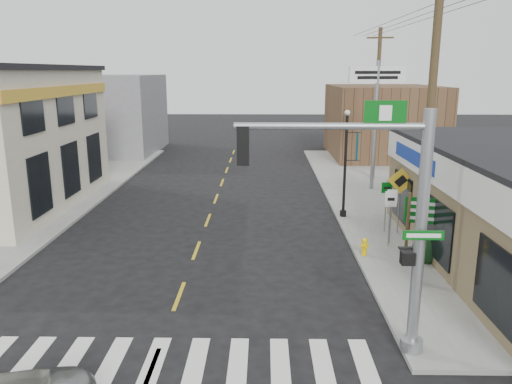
{
  "coord_description": "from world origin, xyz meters",
  "views": [
    {
      "loc": [
        2.6,
        -10.11,
        6.74
      ],
      "look_at": [
        2.33,
        6.07,
        2.8
      ],
      "focal_mm": 35.0,
      "sensor_mm": 36.0,
      "label": 1
    }
  ],
  "objects_px": {
    "fire_hydrant": "(364,246)",
    "lamp_post": "(347,156)",
    "bare_tree": "(479,178)",
    "utility_pole_near": "(429,132)",
    "utility_pole_far": "(376,103)",
    "dance_center_sign": "(377,94)",
    "traffic_signal_pole": "(391,209)",
    "guide_sign": "(426,218)"
  },
  "relations": [
    {
      "from": "fire_hydrant",
      "to": "lamp_post",
      "type": "height_order",
      "value": "lamp_post"
    },
    {
      "from": "fire_hydrant",
      "to": "bare_tree",
      "type": "bearing_deg",
      "value": -34.33
    },
    {
      "from": "utility_pole_near",
      "to": "utility_pole_far",
      "type": "xyz_separation_m",
      "value": [
        2.0,
        16.25,
        -0.17
      ]
    },
    {
      "from": "utility_pole_near",
      "to": "dance_center_sign",
      "type": "bearing_deg",
      "value": 81.2
    },
    {
      "from": "bare_tree",
      "to": "utility_pole_far",
      "type": "xyz_separation_m",
      "value": [
        0.2,
        15.85,
        1.32
      ]
    },
    {
      "from": "dance_center_sign",
      "to": "bare_tree",
      "type": "relative_size",
      "value": 1.68
    },
    {
      "from": "fire_hydrant",
      "to": "utility_pole_near",
      "type": "height_order",
      "value": "utility_pole_near"
    },
    {
      "from": "traffic_signal_pole",
      "to": "dance_center_sign",
      "type": "relative_size",
      "value": 0.84
    },
    {
      "from": "lamp_post",
      "to": "dance_center_sign",
      "type": "distance_m",
      "value": 6.62
    },
    {
      "from": "lamp_post",
      "to": "utility_pole_near",
      "type": "distance_m",
      "value": 7.86
    },
    {
      "from": "dance_center_sign",
      "to": "lamp_post",
      "type": "bearing_deg",
      "value": -128.37
    },
    {
      "from": "guide_sign",
      "to": "fire_hydrant",
      "type": "bearing_deg",
      "value": 176.34
    },
    {
      "from": "bare_tree",
      "to": "utility_pole_far",
      "type": "relative_size",
      "value": 0.47
    },
    {
      "from": "traffic_signal_pole",
      "to": "guide_sign",
      "type": "relative_size",
      "value": 2.34
    },
    {
      "from": "guide_sign",
      "to": "utility_pole_far",
      "type": "xyz_separation_m",
      "value": [
        1.3,
        14.54,
        3.01
      ]
    },
    {
      "from": "utility_pole_near",
      "to": "guide_sign",
      "type": "bearing_deg",
      "value": 64.51
    },
    {
      "from": "dance_center_sign",
      "to": "utility_pole_far",
      "type": "xyz_separation_m",
      "value": [
        0.71,
        3.1,
        -0.68
      ]
    },
    {
      "from": "utility_pole_near",
      "to": "traffic_signal_pole",
      "type": "bearing_deg",
      "value": -120.11
    },
    {
      "from": "traffic_signal_pole",
      "to": "utility_pole_near",
      "type": "relative_size",
      "value": 0.63
    },
    {
      "from": "fire_hydrant",
      "to": "bare_tree",
      "type": "relative_size",
      "value": 0.16
    },
    {
      "from": "fire_hydrant",
      "to": "utility_pole_far",
      "type": "height_order",
      "value": "utility_pole_far"
    },
    {
      "from": "lamp_post",
      "to": "dance_center_sign",
      "type": "bearing_deg",
      "value": 57.5
    },
    {
      "from": "traffic_signal_pole",
      "to": "fire_hydrant",
      "type": "relative_size",
      "value": 8.97
    },
    {
      "from": "dance_center_sign",
      "to": "utility_pole_near",
      "type": "distance_m",
      "value": 13.22
    },
    {
      "from": "traffic_signal_pole",
      "to": "bare_tree",
      "type": "xyz_separation_m",
      "value": [
        3.81,
        4.36,
        -0.21
      ]
    },
    {
      "from": "guide_sign",
      "to": "utility_pole_far",
      "type": "relative_size",
      "value": 0.28
    },
    {
      "from": "traffic_signal_pole",
      "to": "lamp_post",
      "type": "bearing_deg",
      "value": 86.11
    },
    {
      "from": "fire_hydrant",
      "to": "dance_center_sign",
      "type": "relative_size",
      "value": 0.09
    },
    {
      "from": "fire_hydrant",
      "to": "utility_pole_far",
      "type": "relative_size",
      "value": 0.07
    },
    {
      "from": "utility_pole_far",
      "to": "lamp_post",
      "type": "bearing_deg",
      "value": -104.39
    },
    {
      "from": "guide_sign",
      "to": "bare_tree",
      "type": "xyz_separation_m",
      "value": [
        1.1,
        -1.31,
        1.69
      ]
    },
    {
      "from": "traffic_signal_pole",
      "to": "utility_pole_near",
      "type": "distance_m",
      "value": 4.63
    },
    {
      "from": "guide_sign",
      "to": "lamp_post",
      "type": "distance_m",
      "value": 6.21
    },
    {
      "from": "lamp_post",
      "to": "utility_pole_far",
      "type": "height_order",
      "value": "utility_pole_far"
    },
    {
      "from": "lamp_post",
      "to": "guide_sign",
      "type": "bearing_deg",
      "value": -81.61
    },
    {
      "from": "fire_hydrant",
      "to": "guide_sign",
      "type": "bearing_deg",
      "value": -21.15
    },
    {
      "from": "traffic_signal_pole",
      "to": "guide_sign",
      "type": "distance_m",
      "value": 6.57
    },
    {
      "from": "utility_pole_far",
      "to": "utility_pole_near",
      "type": "bearing_deg",
      "value": -91.63
    },
    {
      "from": "dance_center_sign",
      "to": "guide_sign",
      "type": "bearing_deg",
      "value": -107.99
    },
    {
      "from": "dance_center_sign",
      "to": "fire_hydrant",
      "type": "bearing_deg",
      "value": -118.13
    },
    {
      "from": "guide_sign",
      "to": "fire_hydrant",
      "type": "distance_m",
      "value": 2.42
    },
    {
      "from": "fire_hydrant",
      "to": "dance_center_sign",
      "type": "height_order",
      "value": "dance_center_sign"
    }
  ]
}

